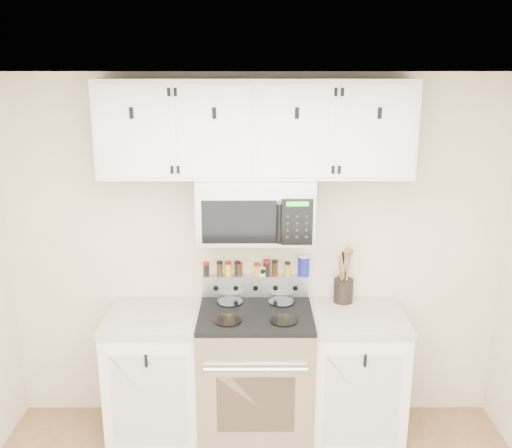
{
  "coord_description": "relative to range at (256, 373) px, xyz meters",
  "views": [
    {
      "loc": [
        -0.0,
        -2.08,
        2.55
      ],
      "look_at": [
        0.0,
        1.45,
        1.55
      ],
      "focal_mm": 40.0,
      "sensor_mm": 36.0,
      "label": 1
    }
  ],
  "objects": [
    {
      "name": "ceiling",
      "position": [
        0.0,
        -1.43,
        2.01
      ],
      "size": [
        3.5,
        3.5,
        0.01
      ],
      "primitive_type": "cube",
      "color": "white",
      "rests_on": "back_wall"
    },
    {
      "name": "salt_canister",
      "position": [
        0.34,
        0.28,
        0.69
      ],
      "size": [
        0.08,
        0.08,
        0.15
      ],
      "color": "navy",
      "rests_on": "range"
    },
    {
      "name": "upper_cabinets",
      "position": [
        -0.0,
        0.15,
        1.66
      ],
      "size": [
        2.0,
        0.35,
        0.62
      ],
      "color": "white",
      "rests_on": "back_wall"
    },
    {
      "name": "spice_jar_7",
      "position": [
        0.14,
        0.28,
        0.67
      ],
      "size": [
        0.04,
        0.04,
        0.11
      ],
      "color": "#3D210E",
      "rests_on": "range"
    },
    {
      "name": "kitchen_timer",
      "position": [
        0.05,
        0.28,
        0.65
      ],
      "size": [
        0.07,
        0.06,
        0.07
      ],
      "primitive_type": "cube",
      "rotation": [
        0.0,
        0.0,
        0.24
      ],
      "color": "silver",
      "rests_on": "range"
    },
    {
      "name": "base_cabinet_right",
      "position": [
        0.69,
        0.02,
        -0.03
      ],
      "size": [
        0.64,
        0.62,
        0.92
      ],
      "color": "white",
      "rests_on": "floor"
    },
    {
      "name": "range",
      "position": [
        0.0,
        0.0,
        0.0
      ],
      "size": [
        0.76,
        0.65,
        1.1
      ],
      "color": "#B7B7BA",
      "rests_on": "floor"
    },
    {
      "name": "back_wall",
      "position": [
        0.0,
        0.32,
        0.76
      ],
      "size": [
        3.5,
        0.01,
        2.5
      ],
      "primitive_type": "cube",
      "color": "#C0B490",
      "rests_on": "floor"
    },
    {
      "name": "spice_jar_2",
      "position": [
        -0.19,
        0.28,
        0.66
      ],
      "size": [
        0.04,
        0.04,
        0.1
      ],
      "color": "yellow",
      "rests_on": "range"
    },
    {
      "name": "spice_jar_6",
      "position": [
        0.08,
        0.28,
        0.67
      ],
      "size": [
        0.05,
        0.05,
        0.11
      ],
      "color": "black",
      "rests_on": "range"
    },
    {
      "name": "spice_jar_4",
      "position": [
        -0.11,
        0.28,
        0.66
      ],
      "size": [
        0.04,
        0.04,
        0.09
      ],
      "color": "#40280F",
      "rests_on": "range"
    },
    {
      "name": "microwave",
      "position": [
        0.0,
        0.13,
        1.14
      ],
      "size": [
        0.76,
        0.44,
        0.42
      ],
      "color": "#9E9EA3",
      "rests_on": "back_wall"
    },
    {
      "name": "base_cabinet_left",
      "position": [
        -0.69,
        0.02,
        -0.03
      ],
      "size": [
        0.64,
        0.62,
        0.92
      ],
      "color": "white",
      "rests_on": "floor"
    },
    {
      "name": "spice_jar_1",
      "position": [
        -0.25,
        0.28,
        0.67
      ],
      "size": [
        0.04,
        0.04,
        0.1
      ],
      "color": "#442710",
      "rests_on": "range"
    },
    {
      "name": "spice_jar_0",
      "position": [
        -0.35,
        0.28,
        0.66
      ],
      "size": [
        0.04,
        0.04,
        0.1
      ],
      "color": "black",
      "rests_on": "range"
    },
    {
      "name": "spice_jar_8",
      "position": [
        0.23,
        0.28,
        0.66
      ],
      "size": [
        0.04,
        0.04,
        0.1
      ],
      "color": "gold",
      "rests_on": "range"
    },
    {
      "name": "spice_jar_5",
      "position": [
        0.01,
        0.28,
        0.66
      ],
      "size": [
        0.04,
        0.04,
        0.09
      ],
      "color": "gold",
      "rests_on": "range"
    },
    {
      "name": "utensil_crock",
      "position": [
        0.62,
        0.23,
        0.53
      ],
      "size": [
        0.14,
        0.14,
        0.4
      ],
      "color": "black",
      "rests_on": "base_cabinet_right"
    },
    {
      "name": "spice_jar_3",
      "position": [
        -0.13,
        0.28,
        0.67
      ],
      "size": [
        0.04,
        0.04,
        0.11
      ],
      "color": "black",
      "rests_on": "range"
    }
  ]
}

